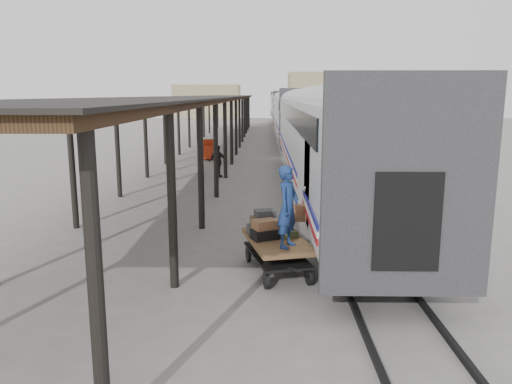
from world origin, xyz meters
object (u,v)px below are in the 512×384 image
at_px(baggage_cart, 277,247).
at_px(porter, 288,207).
at_px(luggage_tug, 208,150).
at_px(pedestrian, 218,161).

relative_size(baggage_cart, porter, 1.41).
distance_m(baggage_cart, luggage_tug, 21.92).
bearing_deg(pedestrian, luggage_tug, -55.74).
height_order(baggage_cart, pedestrian, pedestrian).
relative_size(porter, pedestrian, 1.11).
height_order(baggage_cart, porter, porter).
xyz_separation_m(luggage_tug, pedestrian, (1.34, -7.33, 0.25)).
bearing_deg(porter, baggage_cart, 45.72).
distance_m(baggage_cart, porter, 1.33).
bearing_deg(luggage_tug, porter, -72.78).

